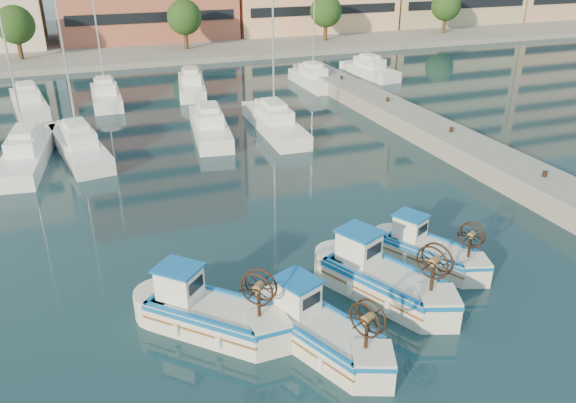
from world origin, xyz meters
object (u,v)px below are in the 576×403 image
object	(u,v)px
fishing_boat_a	(208,311)
fishing_boat_b	(319,329)
fishing_boat_d	(428,249)
fishing_boat_c	(381,277)

from	to	relation	value
fishing_boat_a	fishing_boat_b	size ratio (longest dim) A/B	0.97
fishing_boat_a	fishing_boat_d	bearing A→B (deg)	-39.08
fishing_boat_b	fishing_boat_c	xyz separation A→B (m)	(3.37, 1.92, 0.07)
fishing_boat_a	fishing_boat_b	xyz separation A→B (m)	(3.18, -2.21, -0.03)
fishing_boat_a	fishing_boat_d	xyz separation A→B (m)	(9.51, 1.07, -0.10)
fishing_boat_d	fishing_boat_a	bearing A→B (deg)	159.07
fishing_boat_a	fishing_boat_c	size ratio (longest dim) A/B	0.89
fishing_boat_a	fishing_boat_b	bearing A→B (deg)	-80.33
fishing_boat_b	fishing_boat_c	size ratio (longest dim) A/B	0.92
fishing_boat_b	fishing_boat_c	world-z (taller)	fishing_boat_c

